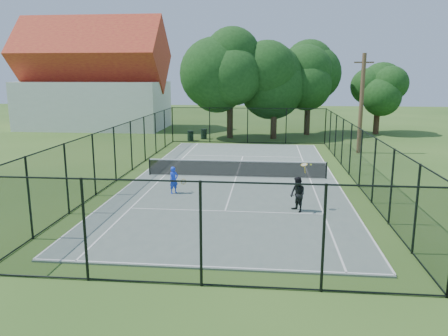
# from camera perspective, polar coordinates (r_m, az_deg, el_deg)

# --- Properties ---
(ground) EXTENTS (120.00, 120.00, 0.00)m
(ground) POSITION_cam_1_polar(r_m,az_deg,el_deg) (24.72, 1.60, -1.29)
(ground) COLOR #2F511C
(tennis_court) EXTENTS (11.00, 24.00, 0.06)m
(tennis_court) POSITION_cam_1_polar(r_m,az_deg,el_deg) (24.71, 1.60, -1.22)
(tennis_court) COLOR slate
(tennis_court) RESTS_ON ground
(tennis_net) EXTENTS (10.08, 0.08, 0.95)m
(tennis_net) POSITION_cam_1_polar(r_m,az_deg,el_deg) (24.59, 1.61, 0.02)
(tennis_net) COLOR black
(tennis_net) RESTS_ON tennis_court
(fence) EXTENTS (13.10, 26.10, 3.00)m
(fence) POSITION_cam_1_polar(r_m,az_deg,el_deg) (24.41, 1.62, 2.13)
(fence) COLOR black
(fence) RESTS_ON ground
(tree_near_left) EXTENTS (7.01, 7.01, 9.14)m
(tree_near_left) POSITION_cam_1_polar(r_m,az_deg,el_deg) (40.23, 0.79, 11.94)
(tree_near_left) COLOR #332114
(tree_near_left) RESTS_ON ground
(tree_near_mid) EXTENTS (6.04, 6.04, 7.90)m
(tree_near_mid) POSITION_cam_1_polar(r_m,az_deg,el_deg) (39.88, 6.62, 10.77)
(tree_near_mid) COLOR #332114
(tree_near_mid) RESTS_ON ground
(tree_near_right) EXTENTS (6.12, 6.12, 8.44)m
(tree_near_right) POSITION_cam_1_polar(r_m,az_deg,el_deg) (43.13, 11.01, 11.40)
(tree_near_right) COLOR #332114
(tree_near_right) RESTS_ON ground
(tree_far_right) EXTENTS (5.06, 5.06, 6.69)m
(tree_far_right) POSITION_cam_1_polar(r_m,az_deg,el_deg) (45.39, 19.54, 9.41)
(tree_far_right) COLOR #332114
(tree_far_right) RESTS_ON ground
(building) EXTENTS (15.30, 8.15, 11.87)m
(building) POSITION_cam_1_polar(r_m,az_deg,el_deg) (49.67, -16.66, 10.67)
(building) COLOR silver
(building) RESTS_ON ground
(trash_bin_left) EXTENTS (0.58, 0.58, 0.87)m
(trash_bin_left) POSITION_cam_1_polar(r_m,az_deg,el_deg) (38.79, -4.41, 4.22)
(trash_bin_left) COLOR black
(trash_bin_left) RESTS_ON ground
(trash_bin_right) EXTENTS (0.58, 0.58, 0.92)m
(trash_bin_right) POSITION_cam_1_polar(r_m,az_deg,el_deg) (39.79, -2.66, 4.48)
(trash_bin_right) COLOR black
(trash_bin_right) RESTS_ON ground
(utility_pole) EXTENTS (1.40, 0.30, 7.24)m
(utility_pole) POSITION_cam_1_polar(r_m,az_deg,el_deg) (33.73, 17.50, 8.07)
(utility_pole) COLOR #4C3823
(utility_pole) RESTS_ON ground
(player_blue) EXTENTS (0.86, 0.56, 1.31)m
(player_blue) POSITION_cam_1_polar(r_m,az_deg,el_deg) (21.30, -6.56, -1.57)
(player_blue) COLOR blue
(player_blue) RESTS_ON tennis_court
(player_black) EXTENTS (1.01, 1.00, 2.02)m
(player_black) POSITION_cam_1_polar(r_m,az_deg,el_deg) (18.59, 9.60, -3.41)
(player_black) COLOR black
(player_black) RESTS_ON tennis_court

